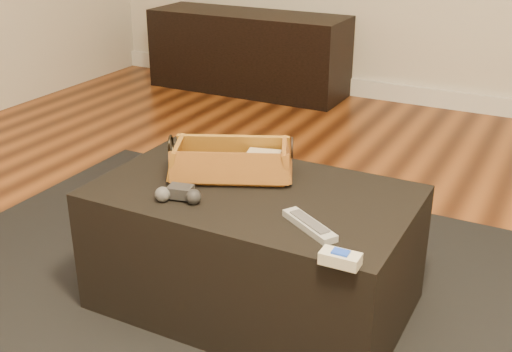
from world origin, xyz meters
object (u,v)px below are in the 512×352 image
at_px(tv_remote, 225,171).
at_px(silver_remote, 309,225).
at_px(ottoman, 253,248).
at_px(cream_gadget, 340,258).
at_px(game_controller, 179,194).
at_px(media_cabinet, 248,52).
at_px(wicker_basket, 231,163).

bearing_deg(tv_remote, silver_remote, -57.71).
height_order(ottoman, cream_gadget, cream_gadget).
xyz_separation_m(game_controller, silver_remote, (0.42, 0.02, -0.01)).
bearing_deg(tv_remote, cream_gadget, -63.00).
bearing_deg(media_cabinet, tv_remote, -63.37).
bearing_deg(cream_gadget, ottoman, 143.87).
distance_m(ottoman, silver_remote, 0.37).
relative_size(silver_remote, cream_gadget, 1.94).
xyz_separation_m(wicker_basket, cream_gadget, (0.52, -0.36, -0.03)).
xyz_separation_m(media_cabinet, silver_remote, (1.54, -2.50, 0.17)).
bearing_deg(tv_remote, wicker_basket, 30.87).
height_order(tv_remote, game_controller, game_controller).
bearing_deg(cream_gadget, wicker_basket, 145.30).
xyz_separation_m(silver_remote, cream_gadget, (0.14, -0.14, 0.01)).
distance_m(media_cabinet, wicker_basket, 2.57).
xyz_separation_m(media_cabinet, cream_gadget, (1.69, -2.64, 0.17)).
bearing_deg(wicker_basket, silver_remote, -30.45).
height_order(wicker_basket, game_controller, wicker_basket).
bearing_deg(wicker_basket, tv_remote, -118.57).
height_order(tv_remote, silver_remote, tv_remote).
bearing_deg(game_controller, cream_gadget, -11.84).
bearing_deg(wicker_basket, game_controller, -100.69).
bearing_deg(ottoman, game_controller, -132.80).
height_order(media_cabinet, tv_remote, media_cabinet).
bearing_deg(ottoman, media_cabinet, 118.67).
xyz_separation_m(ottoman, cream_gadget, (0.40, -0.29, 0.23)).
relative_size(media_cabinet, tv_remote, 6.69).
relative_size(wicker_basket, silver_remote, 2.22).
relative_size(ottoman, cream_gadget, 9.71).
xyz_separation_m(tv_remote, wicker_basket, (0.01, 0.02, 0.02)).
relative_size(game_controller, silver_remote, 0.76).
bearing_deg(cream_gadget, tv_remote, 147.57).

